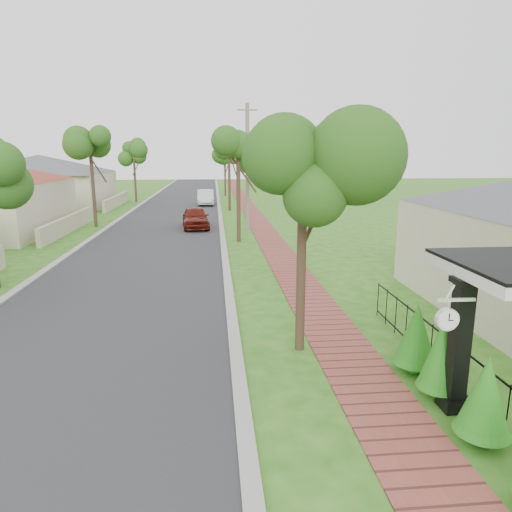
{
  "coord_description": "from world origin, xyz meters",
  "views": [
    {
      "loc": [
        0.21,
        -8.28,
        4.61
      ],
      "look_at": [
        1.48,
        5.61,
        1.5
      ],
      "focal_mm": 32.0,
      "sensor_mm": 36.0,
      "label": 1
    }
  ],
  "objects_px": {
    "parked_car_white": "(206,197)",
    "station_clock": "(448,317)",
    "porch_post": "(458,352)",
    "near_tree": "(303,175)",
    "utility_pole": "(247,167)",
    "parked_car_red": "(195,218)"
  },
  "relations": [
    {
      "from": "porch_post",
      "to": "parked_car_white",
      "type": "height_order",
      "value": "porch_post"
    },
    {
      "from": "porch_post",
      "to": "near_tree",
      "type": "bearing_deg",
      "value": 129.1
    },
    {
      "from": "parked_car_white",
      "to": "near_tree",
      "type": "height_order",
      "value": "near_tree"
    },
    {
      "from": "porch_post",
      "to": "station_clock",
      "type": "bearing_deg",
      "value": -140.73
    },
    {
      "from": "near_tree",
      "to": "porch_post",
      "type": "bearing_deg",
      "value": -50.9
    },
    {
      "from": "parked_car_red",
      "to": "station_clock",
      "type": "xyz_separation_m",
      "value": [
        5.06,
        -22.25,
        1.27
      ]
    },
    {
      "from": "station_clock",
      "to": "near_tree",
      "type": "bearing_deg",
      "value": 119.48
    },
    {
      "from": "near_tree",
      "to": "station_clock",
      "type": "relative_size",
      "value": 8.01
    },
    {
      "from": "utility_pole",
      "to": "station_clock",
      "type": "height_order",
      "value": "utility_pole"
    },
    {
      "from": "porch_post",
      "to": "near_tree",
      "type": "xyz_separation_m",
      "value": [
        -2.35,
        2.89,
        3.03
      ]
    },
    {
      "from": "parked_car_white",
      "to": "porch_post",
      "type": "bearing_deg",
      "value": -82.85
    },
    {
      "from": "parked_car_red",
      "to": "porch_post",
      "type": "bearing_deg",
      "value": -80.74
    },
    {
      "from": "porch_post",
      "to": "near_tree",
      "type": "distance_m",
      "value": 4.81
    },
    {
      "from": "porch_post",
      "to": "parked_car_red",
      "type": "distance_m",
      "value": 22.55
    },
    {
      "from": "utility_pole",
      "to": "station_clock",
      "type": "bearing_deg",
      "value": -85.24
    },
    {
      "from": "parked_car_white",
      "to": "near_tree",
      "type": "bearing_deg",
      "value": -86.19
    },
    {
      "from": "parked_car_white",
      "to": "station_clock",
      "type": "relative_size",
      "value": 6.46
    },
    {
      "from": "station_clock",
      "to": "parked_car_white",
      "type": "bearing_deg",
      "value": 97.32
    },
    {
      "from": "utility_pole",
      "to": "parked_car_red",
      "type": "bearing_deg",
      "value": 165.49
    },
    {
      "from": "parked_car_red",
      "to": "utility_pole",
      "type": "xyz_separation_m",
      "value": [
        3.28,
        -0.85,
        3.18
      ]
    },
    {
      "from": "porch_post",
      "to": "station_clock",
      "type": "relative_size",
      "value": 3.87
    },
    {
      "from": "parked_car_red",
      "to": "utility_pole",
      "type": "height_order",
      "value": "utility_pole"
    }
  ]
}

